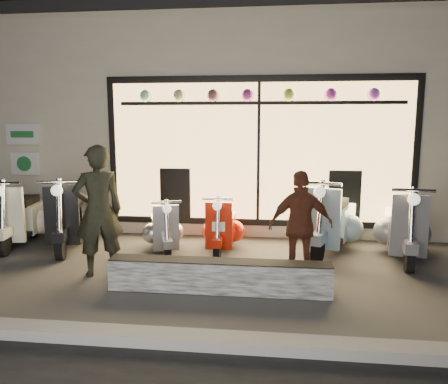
# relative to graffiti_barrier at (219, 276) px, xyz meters

# --- Properties ---
(ground) EXTENTS (40.00, 40.00, 0.00)m
(ground) POSITION_rel_graffiti_barrier_xyz_m (-0.43, 0.65, -0.20)
(ground) COLOR #383533
(ground) RESTS_ON ground
(kerb) EXTENTS (40.00, 0.25, 0.12)m
(kerb) POSITION_rel_graffiti_barrier_xyz_m (-0.43, -1.35, -0.14)
(kerb) COLOR slate
(kerb) RESTS_ON ground
(shop_building) EXTENTS (10.20, 6.23, 4.20)m
(shop_building) POSITION_rel_graffiti_barrier_xyz_m (-0.42, 5.63, 1.90)
(shop_building) COLOR beige
(shop_building) RESTS_ON ground
(graffiti_barrier) EXTENTS (2.74, 0.28, 0.40)m
(graffiti_barrier) POSITION_rel_graffiti_barrier_xyz_m (0.00, 0.00, 0.00)
(graffiti_barrier) COLOR black
(graffiti_barrier) RESTS_ON ground
(scooter_silver) EXTENTS (0.67, 1.23, 0.88)m
(scooter_silver) POSITION_rel_graffiti_barrier_xyz_m (-1.12, 1.65, 0.15)
(scooter_silver) COLOR black
(scooter_silver) RESTS_ON ground
(scooter_red) EXTENTS (0.42, 1.28, 0.93)m
(scooter_red) POSITION_rel_graffiti_barrier_xyz_m (-0.18, 1.83, 0.17)
(scooter_red) COLOR black
(scooter_red) RESTS_ON ground
(scooter_black) EXTENTS (0.81, 1.62, 1.16)m
(scooter_black) POSITION_rel_graffiti_barrier_xyz_m (-2.79, 1.78, 0.27)
(scooter_black) COLOR black
(scooter_black) RESTS_ON ground
(scooter_cream) EXTENTS (0.65, 1.58, 1.12)m
(scooter_cream) POSITION_rel_graffiti_barrier_xyz_m (-3.65, 1.84, 0.25)
(scooter_cream) COLOR black
(scooter_cream) RESTS_ON ground
(scooter_blue) EXTENTS (0.91, 1.61, 1.16)m
(scooter_blue) POSITION_rel_graffiti_barrier_xyz_m (1.63, 2.03, 0.27)
(scooter_blue) COLOR black
(scooter_blue) RESTS_ON ground
(scooter_grey) EXTENTS (0.66, 1.59, 1.13)m
(scooter_grey) POSITION_rel_graffiti_barrier_xyz_m (2.67, 1.79, 0.25)
(scooter_grey) COLOR black
(scooter_grey) RESTS_ON ground
(man) EXTENTS (0.78, 0.70, 1.79)m
(man) POSITION_rel_graffiti_barrier_xyz_m (-1.70, 0.43, 0.69)
(man) COLOR black
(man) RESTS_ON ground
(woman) EXTENTS (0.90, 0.48, 1.46)m
(woman) POSITION_rel_graffiti_barrier_xyz_m (1.02, 0.60, 0.53)
(woman) COLOR brown
(woman) RESTS_ON ground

